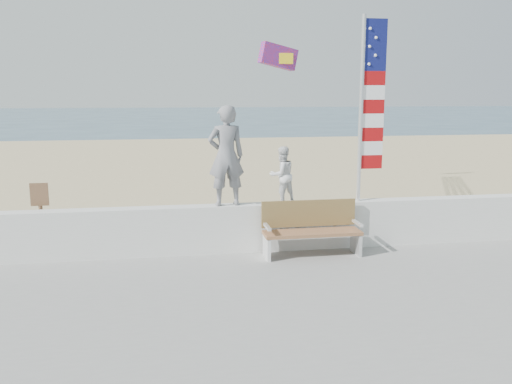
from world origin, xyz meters
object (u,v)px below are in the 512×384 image
adult (226,156)px  child (282,175)px  bench (311,228)px  flag (368,101)px

adult → child: size_ratio=1.71×
bench → child: bearing=135.3°
child → bench: size_ratio=0.60×
child → flag: 2.14m
child → bench: 1.14m
child → bench: bearing=114.0°
adult → flag: (2.71, -0.00, 0.98)m
flag → bench: bearing=-159.1°
child → flag: (1.65, -0.00, 1.37)m
bench → adult: bearing=163.3°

